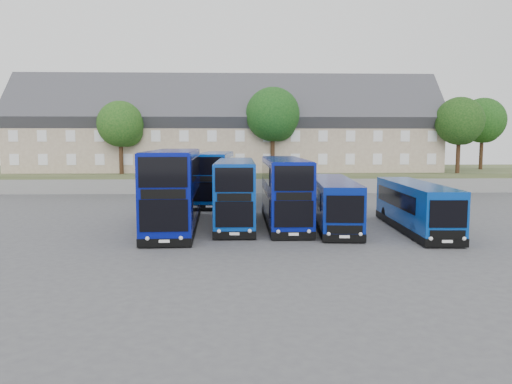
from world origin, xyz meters
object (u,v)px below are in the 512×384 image
(tree_mid, at_px, (274,116))
(tree_west, at_px, (122,126))
(tree_far, at_px, (483,122))
(dd_front_left, at_px, (174,190))
(coach_east_a, at_px, (334,204))
(tree_east, at_px, (460,123))
(dd_front_mid, at_px, (235,194))

(tree_mid, bearing_deg, tree_west, -178.21)
(tree_mid, distance_m, tree_far, 26.80)
(dd_front_left, xyz_separation_m, tree_west, (-8.09, 21.69, 4.65))
(dd_front_left, relative_size, coach_east_a, 1.10)
(tree_west, bearing_deg, tree_far, 9.46)
(tree_east, bearing_deg, coach_east_a, -129.60)
(tree_east, bearing_deg, tree_far, 49.40)
(tree_west, xyz_separation_m, tree_far, (42.00, 7.00, 0.68))
(dd_front_mid, relative_size, tree_far, 1.22)
(dd_front_left, xyz_separation_m, tree_far, (33.91, 28.69, 5.33))
(tree_east, relative_size, tree_far, 0.94)
(dd_front_left, bearing_deg, tree_west, 108.34)
(tree_mid, bearing_deg, tree_east, -1.43)
(coach_east_a, relative_size, tree_far, 1.30)
(dd_front_left, distance_m, tree_east, 35.70)
(dd_front_left, xyz_separation_m, tree_mid, (7.91, 22.19, 5.67))
(tree_west, bearing_deg, coach_east_a, -49.57)
(coach_east_a, distance_m, tree_mid, 23.01)
(dd_front_mid, relative_size, tree_west, 1.39)
(dd_front_mid, height_order, tree_far, tree_far)
(tree_mid, xyz_separation_m, tree_far, (26.00, 6.50, -0.34))
(tree_far, bearing_deg, tree_west, -170.54)
(dd_front_left, distance_m, coach_east_a, 10.22)
(dd_front_left, xyz_separation_m, coach_east_a, (10.17, 0.25, -0.91))
(coach_east_a, bearing_deg, tree_mid, 100.59)
(tree_east, bearing_deg, tree_west, -180.00)
(tree_west, xyz_separation_m, tree_mid, (16.00, 0.50, 1.02))
(tree_mid, height_order, tree_far, tree_mid)
(coach_east_a, xyz_separation_m, tree_mid, (-2.26, 21.94, 6.58))
(dd_front_mid, bearing_deg, coach_east_a, -6.88)
(tree_mid, bearing_deg, coach_east_a, -84.11)
(tree_east, height_order, tree_far, tree_far)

